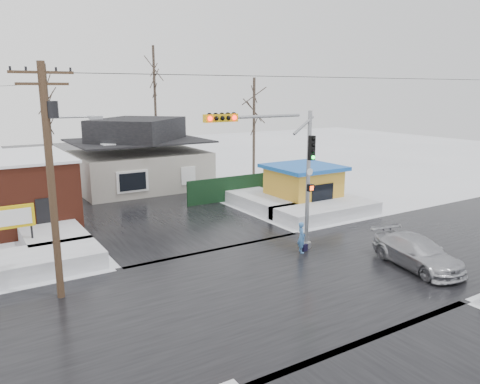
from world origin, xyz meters
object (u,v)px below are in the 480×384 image
traffic_signal (284,163)px  kiosk (303,185)px  car (417,253)px  marquee_sign (10,219)px  utility_pole (52,169)px  pedestrian (301,238)px

traffic_signal → kiosk: bearing=44.8°
kiosk → traffic_signal: bearing=-135.2°
car → marquee_sign: bearing=153.9°
utility_pole → car: utility_pole is taller
traffic_signal → utility_pole: size_ratio=0.78×
kiosk → car: 12.17m
traffic_signal → marquee_sign: bearing=150.3°
marquee_sign → kiosk: kiosk is taller
utility_pole → car: bearing=-20.0°
utility_pole → kiosk: 18.95m
utility_pole → kiosk: bearing=20.4°
utility_pole → car: size_ratio=1.88×
traffic_signal → pedestrian: traffic_signal is taller
kiosk → car: bearing=-104.0°
kiosk → marquee_sign: bearing=-178.4°
marquee_sign → pedestrian: bearing=-29.4°
pedestrian → car: 5.42m
marquee_sign → car: size_ratio=0.53×
pedestrian → traffic_signal: bearing=84.1°
kiosk → pedestrian: bearing=-129.7°
kiosk → car: kiosk is taller
traffic_signal → pedestrian: 3.88m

